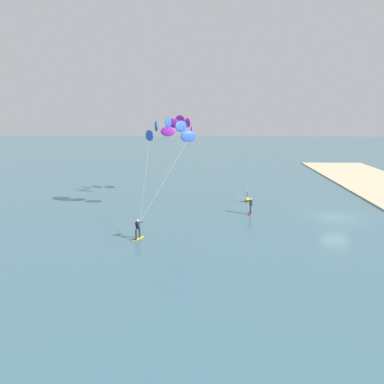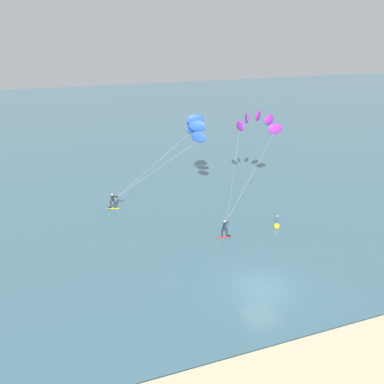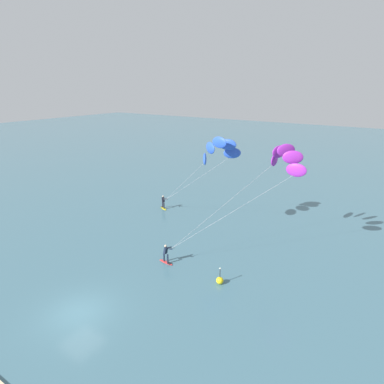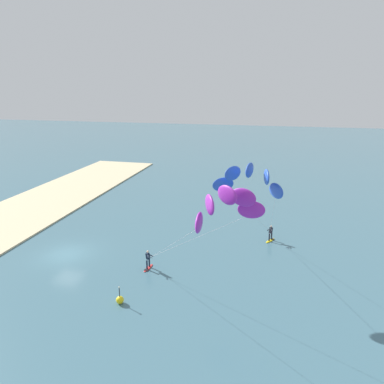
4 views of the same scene
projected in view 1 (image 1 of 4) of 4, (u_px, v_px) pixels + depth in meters
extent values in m
plane|color=#426B7A|center=(336.00, 217.00, 38.95)|extent=(240.00, 240.00, 0.00)
ellipsoid|color=yellow|center=(138.00, 239.00, 32.30)|extent=(1.48, 1.05, 0.08)
cube|color=black|center=(135.00, 240.00, 31.95)|extent=(0.39, 0.39, 0.02)
cylinder|color=black|center=(140.00, 233.00, 32.40)|extent=(0.14, 0.14, 0.78)
cylinder|color=black|center=(136.00, 234.00, 32.03)|extent=(0.14, 0.14, 0.78)
cube|color=black|center=(138.00, 226.00, 32.08)|extent=(0.43, 0.42, 0.63)
sphere|color=beige|center=(137.00, 221.00, 31.99)|extent=(0.20, 0.20, 0.20)
cylinder|color=black|center=(140.00, 222.00, 32.57)|extent=(0.54, 0.14, 0.03)
cylinder|color=black|center=(138.00, 222.00, 32.33)|extent=(0.61, 0.19, 0.15)
cylinder|color=black|center=(140.00, 223.00, 32.27)|extent=(0.55, 0.41, 0.15)
ellipsoid|color=blue|center=(188.00, 136.00, 38.55)|extent=(1.23, 1.64, 1.10)
ellipsoid|color=blue|center=(181.00, 126.00, 38.53)|extent=(1.63, 1.25, 1.10)
ellipsoid|color=blue|center=(168.00, 122.00, 38.75)|extent=(1.78, 0.67, 1.10)
ellipsoid|color=blue|center=(156.00, 126.00, 39.13)|extent=(1.78, 0.64, 1.10)
ellipsoid|color=blue|center=(149.00, 136.00, 39.50)|extent=(1.64, 1.23, 1.10)
cylinder|color=#B2B2B7|center=(166.00, 177.00, 35.59)|extent=(7.65, 3.65, 6.26)
cylinder|color=#B2B2B7|center=(145.00, 176.00, 36.06)|extent=(8.46, 0.34, 6.26)
ellipsoid|color=red|center=(250.00, 214.00, 40.01)|extent=(1.53, 0.54, 0.08)
cube|color=black|center=(250.00, 212.00, 40.40)|extent=(0.31, 0.32, 0.02)
cylinder|color=#192338|center=(250.00, 210.00, 39.71)|extent=(0.14, 0.14, 0.78)
cylinder|color=#192338|center=(250.00, 209.00, 40.14)|extent=(0.14, 0.14, 0.78)
cube|color=#192338|center=(251.00, 203.00, 39.78)|extent=(0.35, 0.34, 0.63)
sphere|color=beige|center=(251.00, 199.00, 39.70)|extent=(0.20, 0.20, 0.20)
cylinder|color=black|center=(246.00, 201.00, 40.13)|extent=(0.40, 0.42, 0.03)
cylinder|color=#192338|center=(248.00, 201.00, 39.86)|extent=(0.30, 0.59, 0.15)
cylinder|color=#192338|center=(249.00, 201.00, 40.01)|extent=(0.58, 0.34, 0.15)
ellipsoid|color=purple|center=(192.00, 130.00, 46.86)|extent=(1.65, 0.38, 1.10)
ellipsoid|color=purple|center=(188.00, 123.00, 46.20)|extent=(1.63, 0.97, 1.10)
ellipsoid|color=purple|center=(180.00, 120.00, 45.31)|extent=(1.35, 1.42, 1.10)
ellipsoid|color=purple|center=(173.00, 123.00, 44.56)|extent=(0.87, 1.65, 1.10)
ellipsoid|color=purple|center=(168.00, 131.00, 44.26)|extent=(0.38, 1.65, 1.10)
cylinder|color=#B2B2B7|center=(217.00, 164.00, 43.53)|extent=(8.06, 5.90, 6.40)
cylinder|color=#B2B2B7|center=(205.00, 166.00, 42.23)|extent=(5.30, 8.46, 6.40)
sphere|color=yellow|center=(247.00, 200.00, 45.19)|extent=(0.56, 0.56, 0.56)
cylinder|color=#262628|center=(247.00, 194.00, 45.06)|extent=(0.06, 0.06, 0.70)
sphere|color=#F2F2CC|center=(247.00, 191.00, 44.97)|extent=(0.12, 0.12, 0.12)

